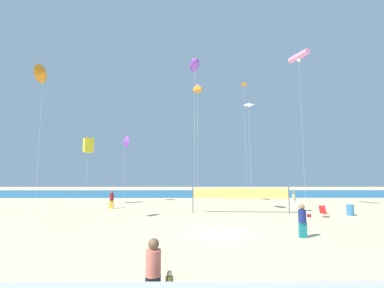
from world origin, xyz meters
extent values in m
plane|color=beige|center=(0.00, 0.00, 0.00)|extent=(120.00, 120.00, 0.00)
cube|color=#1E6B99|center=(0.00, 33.99, 0.00)|extent=(120.00, 20.00, 0.01)
cylinder|color=#EA7260|center=(-2.77, -8.94, 1.12)|extent=(0.40, 0.40, 0.65)
sphere|color=brown|center=(-2.77, -8.94, 1.59)|extent=(0.29, 0.29, 0.29)
cylinder|color=olive|center=(-2.36, -8.83, 0.57)|extent=(0.20, 0.20, 0.33)
sphere|color=beige|center=(-2.36, -8.83, 0.81)|extent=(0.15, 0.15, 0.15)
cube|color=gold|center=(-9.68, 11.60, 0.40)|extent=(0.38, 0.23, 0.80)
cylinder|color=maroon|center=(-9.68, 11.60, 1.14)|extent=(0.40, 0.40, 0.66)
sphere|color=brown|center=(-9.68, 11.60, 1.62)|extent=(0.30, 0.30, 0.30)
cube|color=white|center=(9.10, 12.47, 0.38)|extent=(0.36, 0.22, 0.76)
cylinder|color=#99B28C|center=(9.10, 12.47, 1.07)|extent=(0.38, 0.38, 0.62)
sphere|color=#997051|center=(9.10, 12.47, 1.52)|extent=(0.28, 0.28, 0.28)
cube|color=#19727A|center=(4.31, -1.19, 0.41)|extent=(0.39, 0.23, 0.81)
cylinder|color=navy|center=(4.31, -1.19, 1.15)|extent=(0.41, 0.41, 0.67)
sphere|color=#997051|center=(4.31, -1.19, 1.64)|extent=(0.30, 0.30, 0.30)
cube|color=red|center=(8.94, 5.78, 0.32)|extent=(0.52, 0.48, 0.03)
cube|color=red|center=(8.94, 6.07, 0.60)|extent=(0.52, 0.23, 0.57)
cylinder|color=silver|center=(8.94, 5.64, 0.16)|extent=(0.03, 0.03, 0.32)
cylinder|color=silver|center=(8.94, 5.92, 0.16)|extent=(0.03, 0.03, 0.32)
cylinder|color=teal|center=(11.58, 6.71, 0.45)|extent=(0.56, 0.56, 0.89)
cylinder|color=#4C4C51|center=(-1.52, 8.50, 1.20)|extent=(0.08, 0.08, 2.40)
cylinder|color=#4C4C51|center=(6.93, 7.94, 1.20)|extent=(0.08, 0.08, 2.40)
cube|color=#EAE566|center=(2.70, 8.22, 1.73)|extent=(8.45, 0.58, 0.90)
cube|color=maroon|center=(7.75, 5.88, 0.12)|extent=(0.29, 0.14, 0.23)
cylinder|color=silver|center=(-13.36, 14.60, 3.36)|extent=(0.01, 0.01, 6.72)
cube|color=yellow|center=(-13.36, 14.60, 6.72)|extent=(1.37, 1.37, 1.59)
cylinder|color=silver|center=(-9.93, 17.64, 3.76)|extent=(0.01, 0.01, 7.53)
cone|color=purple|center=(-9.93, 17.64, 7.53)|extent=(1.25, 1.36, 1.45)
cylinder|color=silver|center=(-0.87, 15.70, 6.82)|extent=(0.01, 0.01, 13.65)
ellipsoid|color=orange|center=(-0.87, 15.70, 13.65)|extent=(1.70, 2.57, 1.37)
cube|color=pink|center=(-0.87, 15.70, 14.00)|extent=(0.46, 0.06, 0.58)
cylinder|color=silver|center=(-12.07, 2.14, 5.22)|extent=(0.01, 0.01, 10.43)
cone|color=orange|center=(-12.07, 2.14, 10.43)|extent=(0.62, 1.38, 1.34)
cylinder|color=silver|center=(3.06, 5.55, 4.55)|extent=(0.01, 0.01, 9.11)
pyramid|color=white|center=(3.05, 5.51, 9.17)|extent=(0.75, 0.73, 0.49)
cylinder|color=silver|center=(9.32, 10.17, 7.71)|extent=(0.01, 0.01, 15.41)
cylinder|color=pink|center=(9.32, 10.17, 15.41)|extent=(1.46, 2.50, 0.63)
sphere|color=white|center=(9.32, 10.17, 14.99)|extent=(0.38, 0.38, 0.38)
cylinder|color=silver|center=(4.47, 14.08, 6.87)|extent=(0.01, 0.01, 13.73)
pyramid|color=orange|center=(4.48, 14.11, 13.80)|extent=(0.70, 0.71, 0.35)
cylinder|color=silver|center=(-1.40, 6.65, 6.47)|extent=(0.01, 0.01, 12.94)
ellipsoid|color=purple|center=(-1.40, 6.65, 12.94)|extent=(1.03, 2.37, 0.87)
cube|color=pink|center=(-1.40, 6.65, 13.28)|extent=(0.45, 0.06, 0.57)
camera|label=1|loc=(-1.84, -16.27, 3.38)|focal=25.43mm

